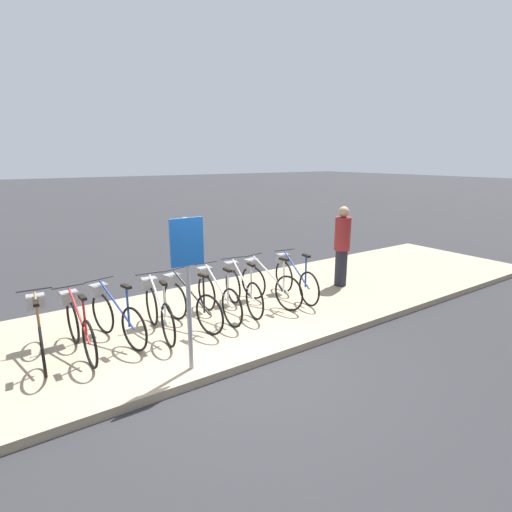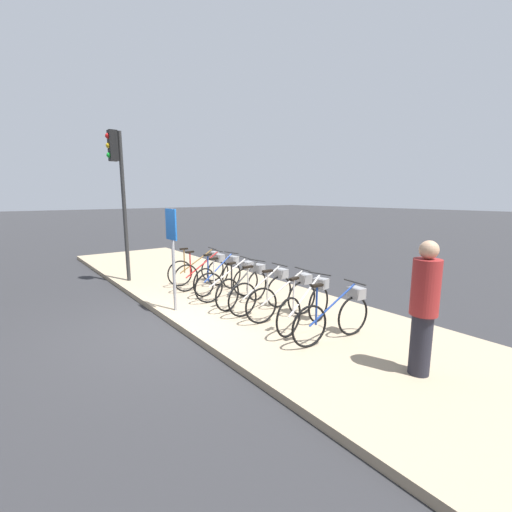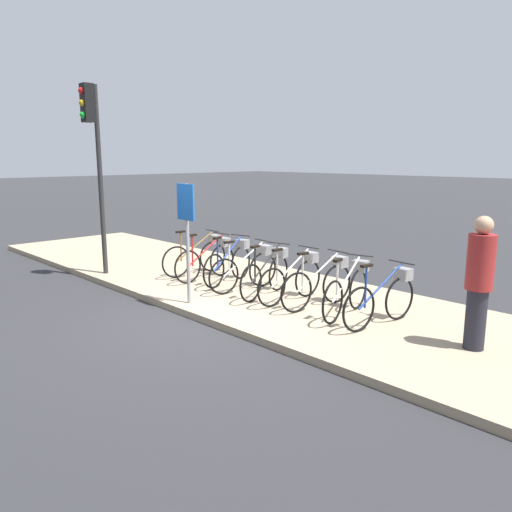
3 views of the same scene
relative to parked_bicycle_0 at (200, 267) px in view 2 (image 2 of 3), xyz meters
The scene contains 14 objects.
ground_plane 2.87m from the parked_bicycle_0, 38.33° to the right, with size 120.00×120.00×0.00m, color #2D2D30.
sidewalk 2.26m from the parked_bicycle_0, ahead, with size 17.50×3.59×0.12m.
parked_bicycle_0 is the anchor object (origin of this frame).
parked_bicycle_1 0.49m from the parked_bicycle_0, 12.32° to the right, with size 0.46×1.59×0.98m.
parked_bicycle_2 1.01m from the parked_bicycle_0, ahead, with size 0.54×1.55×0.98m.
parked_bicycle_3 1.66m from the parked_bicycle_0, ahead, with size 0.46×1.58×0.98m.
parked_bicycle_4 2.18m from the parked_bicycle_0, ahead, with size 0.51×1.56×0.98m.
parked_bicycle_5 2.75m from the parked_bicycle_0, ahead, with size 0.46×1.59×0.98m.
parked_bicycle_6 3.31m from the parked_bicycle_0, ahead, with size 0.46×1.58×0.98m.
parked_bicycle_7 3.87m from the parked_bicycle_0, ahead, with size 0.48×1.56×0.98m.
parked_bicycle_8 4.52m from the parked_bicycle_0, ahead, with size 0.46×1.58×0.98m.
pedestrian 5.89m from the parked_bicycle_0, ahead, with size 0.34×0.34×1.74m.
traffic_light 3.15m from the parked_bicycle_0, 134.24° to the right, with size 0.24×0.40×3.89m.
sign_post 2.36m from the parked_bicycle_0, 42.32° to the right, with size 0.44×0.07×2.03m.
Camera 2 is at (5.62, -2.48, 2.40)m, focal length 24.00 mm.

